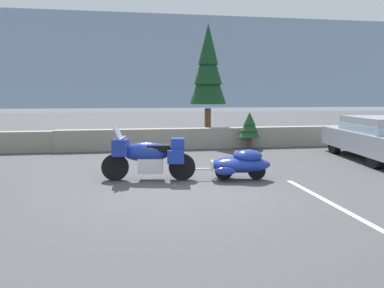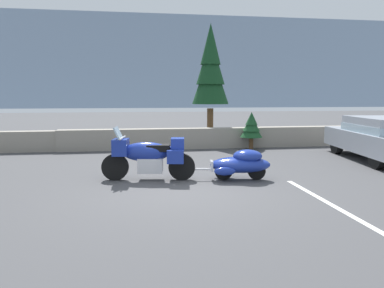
# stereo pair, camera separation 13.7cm
# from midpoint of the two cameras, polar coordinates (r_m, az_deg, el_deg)

# --- Properties ---
(ground_plane) EXTENTS (80.00, 80.00, 0.00)m
(ground_plane) POSITION_cam_midpoint_polar(r_m,az_deg,el_deg) (8.33, -1.77, -6.93)
(ground_plane) COLOR #424244
(stone_guard_wall) EXTENTS (24.00, 0.58, 0.81)m
(stone_guard_wall) POSITION_cam_midpoint_polar(r_m,az_deg,el_deg) (14.47, -3.21, 0.84)
(stone_guard_wall) COLOR gray
(stone_guard_wall) RESTS_ON ground
(distant_ridgeline) EXTENTS (240.00, 80.00, 16.00)m
(distant_ridgeline) POSITION_cam_midpoint_polar(r_m,az_deg,el_deg) (104.44, -9.00, 10.66)
(distant_ridgeline) COLOR #7F93AD
(distant_ridgeline) RESTS_ON ground
(touring_motorcycle) EXTENTS (2.31, 0.93, 1.33)m
(touring_motorcycle) POSITION_cam_midpoint_polar(r_m,az_deg,el_deg) (9.06, -7.28, -1.79)
(touring_motorcycle) COLOR black
(touring_motorcycle) RESTS_ON ground
(car_shaped_trailer) EXTENTS (2.23, 0.92, 0.76)m
(car_shaped_trailer) POSITION_cam_midpoint_polar(r_m,az_deg,el_deg) (9.16, 7.19, -3.02)
(car_shaped_trailer) COLOR black
(car_shaped_trailer) RESTS_ON ground
(sedan_at_right_edge) EXTENTS (2.38, 4.69, 1.41)m
(sedan_at_right_edge) POSITION_cam_midpoint_polar(r_m,az_deg,el_deg) (13.17, 26.79, 1.02)
(sedan_at_right_edge) COLOR black
(sedan_at_right_edge) RESTS_ON ground
(pine_tree_tall) EXTENTS (1.65, 1.65, 5.27)m
(pine_tree_tall) POSITION_cam_midpoint_polar(r_m,az_deg,el_deg) (16.64, 2.29, 11.71)
(pine_tree_tall) COLOR brown
(pine_tree_tall) RESTS_ON ground
(pine_sapling_near) EXTENTS (0.86, 0.86, 1.46)m
(pine_sapling_near) POSITION_cam_midpoint_polar(r_m,az_deg,el_deg) (14.44, 8.69, 2.80)
(pine_sapling_near) COLOR brown
(pine_sapling_near) RESTS_ON ground
(parking_stripe_marker) EXTENTS (0.12, 3.60, 0.01)m
(parking_stripe_marker) POSITION_cam_midpoint_polar(r_m,az_deg,el_deg) (7.77, 19.92, -8.41)
(parking_stripe_marker) COLOR silver
(parking_stripe_marker) RESTS_ON ground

